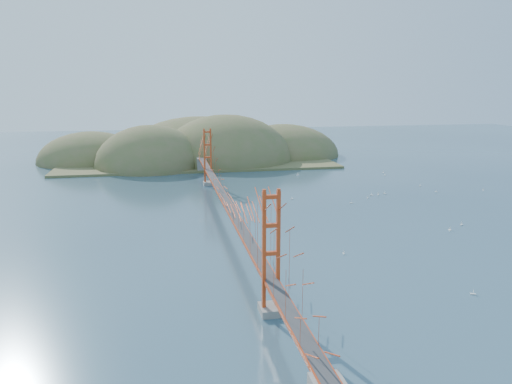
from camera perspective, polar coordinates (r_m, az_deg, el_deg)
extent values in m
plane|color=#2C4758|center=(74.97, -3.28, -3.71)|extent=(320.00, 320.00, 0.00)
cube|color=gray|center=(47.11, 1.68, -13.28)|extent=(2.00, 2.40, 0.70)
cube|color=gray|center=(103.88, -5.48, 1.00)|extent=(2.00, 2.40, 0.70)
cube|color=#BC3814|center=(74.12, -3.31, -1.26)|extent=(1.40, 92.00, 0.16)
cube|color=#BC3814|center=(74.17, -3.31, -1.41)|extent=(1.33, 92.00, 0.24)
cube|color=#38383A|center=(74.10, -3.32, -1.18)|extent=(1.19, 92.00, 0.03)
cube|color=gray|center=(119.34, -6.22, 3.09)|extent=(2.20, 2.60, 3.30)
cube|color=brown|center=(137.29, -6.83, 3.70)|extent=(70.00, 40.00, 0.60)
ellipsoid|color=brown|center=(129.14, -11.89, 2.86)|extent=(28.00, 28.00, 21.00)
ellipsoid|color=brown|center=(136.14, -3.40, 3.59)|extent=(36.00, 36.00, 25.00)
ellipsoid|color=brown|center=(147.24, 3.17, 4.26)|extent=(32.00, 32.00, 18.00)
ellipsoid|color=brown|center=(142.21, -18.29, 3.36)|extent=(28.00, 28.00, 16.00)
ellipsoid|color=brown|center=(151.29, -6.45, 4.41)|extent=(44.00, 44.00, 22.00)
cube|color=white|center=(55.40, 23.56, -10.64)|extent=(0.56, 0.42, 0.10)
cylinder|color=white|center=(55.29, 23.59, -10.35)|extent=(0.02, 0.02, 0.59)
cube|color=white|center=(89.22, 10.84, -1.25)|extent=(0.60, 0.46, 0.11)
cylinder|color=white|center=(89.15, 10.85, -1.05)|extent=(0.02, 0.02, 0.64)
cube|color=white|center=(63.18, 9.98, -6.94)|extent=(0.20, 0.48, 0.09)
cylinder|color=white|center=(63.10, 9.99, -6.72)|extent=(0.01, 0.01, 0.51)
cube|color=white|center=(96.95, 13.80, -0.30)|extent=(0.38, 0.64, 0.11)
cylinder|color=white|center=(96.88, 13.81, -0.11)|extent=(0.02, 0.02, 0.66)
cube|color=white|center=(121.08, 14.35, 2.15)|extent=(0.62, 0.36, 0.11)
cylinder|color=white|center=(121.02, 14.36, 2.30)|extent=(0.02, 0.02, 0.64)
cube|color=white|center=(77.06, 21.28, -4.06)|extent=(0.24, 0.61, 0.11)
cylinder|color=white|center=(76.98, 21.30, -3.82)|extent=(0.02, 0.02, 0.65)
cube|color=white|center=(118.14, 14.53, 1.89)|extent=(0.19, 0.56, 0.10)
cylinder|color=white|center=(118.09, 14.54, 2.04)|extent=(0.02, 0.02, 0.60)
cube|color=white|center=(107.75, 24.54, 0.17)|extent=(0.38, 0.53, 0.09)
cylinder|color=white|center=(107.70, 24.55, 0.32)|extent=(0.01, 0.01, 0.55)
cube|color=white|center=(96.18, 13.05, -0.36)|extent=(0.64, 0.35, 0.11)
cylinder|color=white|center=(96.11, 13.06, -0.17)|extent=(0.02, 0.02, 0.66)
cube|color=white|center=(107.52, 18.22, 0.65)|extent=(0.50, 0.24, 0.09)
cylinder|color=white|center=(107.47, 18.23, 0.79)|extent=(0.01, 0.01, 0.52)
cube|color=white|center=(90.84, 4.12, -0.82)|extent=(0.57, 0.28, 0.10)
cylinder|color=white|center=(90.77, 4.13, -0.64)|extent=(0.02, 0.02, 0.60)
cube|color=white|center=(80.33, 22.42, -3.50)|extent=(0.62, 0.46, 0.11)
cylinder|color=white|center=(80.25, 22.44, -3.28)|extent=(0.02, 0.02, 0.65)
cube|color=white|center=(98.27, 14.50, -0.17)|extent=(0.54, 0.62, 0.11)
cylinder|color=white|center=(98.20, 14.51, 0.02)|extent=(0.02, 0.02, 0.68)
cube|color=white|center=(114.62, 4.80, 1.94)|extent=(0.61, 0.26, 0.11)
cylinder|color=white|center=(114.56, 4.80, 2.10)|extent=(0.02, 0.02, 0.65)
cube|color=white|center=(102.90, 19.90, 0.03)|extent=(0.40, 0.55, 0.10)
cylinder|color=white|center=(102.84, 19.92, 0.19)|extent=(0.02, 0.02, 0.58)
cube|color=white|center=(93.77, 12.63, -0.68)|extent=(0.36, 0.50, 0.09)
cylinder|color=white|center=(93.72, 12.64, -0.52)|extent=(0.01, 0.01, 0.53)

